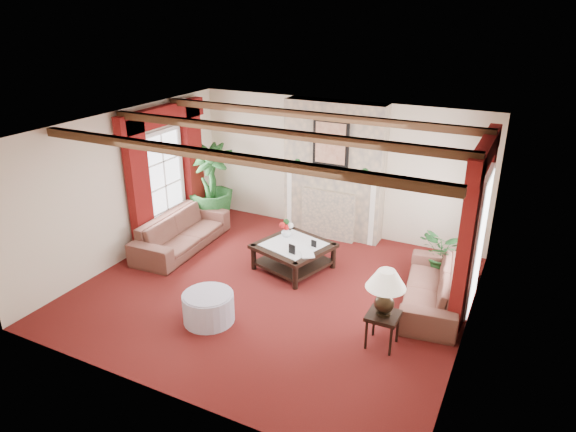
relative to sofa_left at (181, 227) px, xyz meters
The scene contains 23 objects.
floor 2.46m from the sofa_left, 15.13° to the right, with size 6.00×6.00×0.00m, color #440C0C.
ceiling 3.32m from the sofa_left, 15.13° to the right, with size 6.00×6.00×0.00m, color white.
back_wall 3.28m from the sofa_left, 42.17° to the left, with size 6.00×0.02×2.70m, color beige.
left_wall 1.30m from the sofa_left, 136.33° to the right, with size 0.02×5.50×2.70m, color beige.
right_wall 5.45m from the sofa_left, ahead, with size 0.02×5.50×2.70m, color beige.
ceiling_beams 3.28m from the sofa_left, 15.13° to the right, with size 6.00×3.00×0.12m, color #332110, non-canonical shape.
fireplace 3.78m from the sofa_left, 39.36° to the left, with size 2.00×0.52×2.70m, color tan, non-canonical shape.
french_door_left 1.85m from the sofa_left, 149.81° to the left, with size 0.10×1.10×2.16m, color white, non-canonical shape.
french_door_right 5.58m from the sofa_left, ahead, with size 0.10×1.10×2.16m, color white, non-canonical shape.
curtains_left 2.21m from the sofa_left, 144.84° to the left, with size 0.20×2.40×2.55m, color #500B0A, non-canonical shape.
curtains_right 5.62m from the sofa_left, ahead, with size 0.20×2.40×2.55m, color #500B0A, non-canonical shape.
sofa_left is the anchor object (origin of this frame).
sofa_right 4.75m from the sofa_left, ahead, with size 0.89×2.15×0.81m, color #3C101D.
potted_palm 1.30m from the sofa_left, 97.63° to the left, with size 1.32×1.88×0.95m, color black.
small_plant 4.84m from the sofa_left, 12.57° to the left, with size 1.20×1.20×0.70m, color black.
coffee_table 2.31m from the sofa_left, ahead, with size 1.15×1.15×0.47m, color black, non-canonical shape.
side_table 4.55m from the sofa_left, 16.31° to the right, with size 0.42×0.42×0.50m, color black, non-canonical shape.
ottoman 2.65m from the sofa_left, 44.30° to the right, with size 0.76×0.76×0.44m, color #A29DB2.
table_lamp 4.56m from the sofa_left, 16.31° to the right, with size 0.54×0.54×0.68m, color black, non-canonical shape.
flower_vase 2.08m from the sofa_left, 12.01° to the left, with size 0.20×0.21×0.18m, color silver.
book 2.60m from the sofa_left, ahead, with size 0.20×0.14×0.30m, color black.
photo_frame_a 2.45m from the sofa_left, ahead, with size 0.13×0.02×0.18m, color black, non-canonical shape.
photo_frame_b 2.67m from the sofa_left, ahead, with size 0.10×0.02×0.13m, color black, non-canonical shape.
Camera 1 is at (3.50, -6.48, 4.37)m, focal length 32.00 mm.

